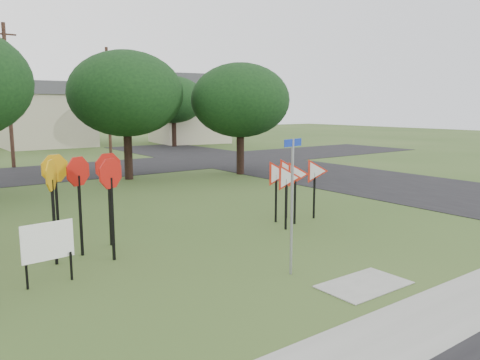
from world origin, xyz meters
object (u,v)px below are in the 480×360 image
yield_sign_cluster (292,176)px  info_board (48,243)px  street_name_sign (292,198)px  stop_sign_cluster (81,182)px

yield_sign_cluster → info_board: yield_sign_cluster is taller
street_name_sign → info_board: bearing=150.4°
info_board → stop_sign_cluster: bearing=51.6°
stop_sign_cluster → info_board: bearing=-128.4°
info_board → street_name_sign: bearing=-29.6°
stop_sign_cluster → yield_sign_cluster: 6.83m
street_name_sign → stop_sign_cluster: 5.50m
street_name_sign → info_board: size_ratio=2.26×
street_name_sign → info_board: street_name_sign is taller
yield_sign_cluster → street_name_sign: bearing=-132.8°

